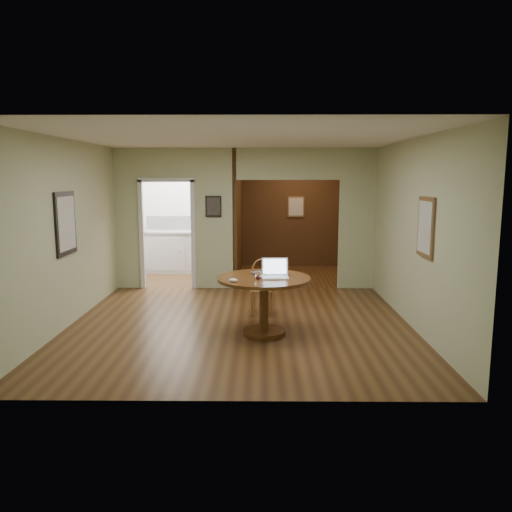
{
  "coord_description": "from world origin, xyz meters",
  "views": [
    {
      "loc": [
        0.31,
        -7.06,
        2.15
      ],
      "look_at": [
        0.24,
        -0.2,
        1.07
      ],
      "focal_mm": 35.0,
      "sensor_mm": 36.0,
      "label": 1
    }
  ],
  "objects_px": {
    "chair": "(262,284)",
    "open_laptop": "(275,272)",
    "dining_table": "(264,292)",
    "closed_laptop": "(263,273)"
  },
  "relations": [
    {
      "from": "chair",
      "to": "open_laptop",
      "type": "height_order",
      "value": "open_laptop"
    },
    {
      "from": "dining_table",
      "to": "closed_laptop",
      "type": "distance_m",
      "value": 0.33
    },
    {
      "from": "open_laptop",
      "to": "closed_laptop",
      "type": "relative_size",
      "value": 1.13
    },
    {
      "from": "dining_table",
      "to": "open_laptop",
      "type": "relative_size",
      "value": 3.46
    },
    {
      "from": "dining_table",
      "to": "open_laptop",
      "type": "height_order",
      "value": "open_laptop"
    },
    {
      "from": "chair",
      "to": "open_laptop",
      "type": "bearing_deg",
      "value": -71.67
    },
    {
      "from": "chair",
      "to": "closed_laptop",
      "type": "relative_size",
      "value": 2.68
    },
    {
      "from": "open_laptop",
      "to": "dining_table",
      "type": "bearing_deg",
      "value": 178.94
    },
    {
      "from": "open_laptop",
      "to": "closed_laptop",
      "type": "xyz_separation_m",
      "value": [
        -0.16,
        0.24,
        -0.05
      ]
    },
    {
      "from": "dining_table",
      "to": "chair",
      "type": "relative_size",
      "value": 1.46
    }
  ]
}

